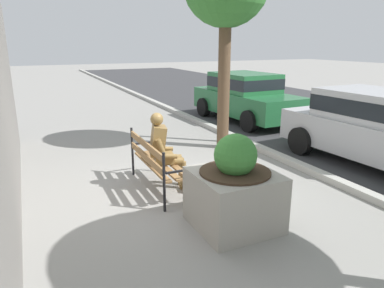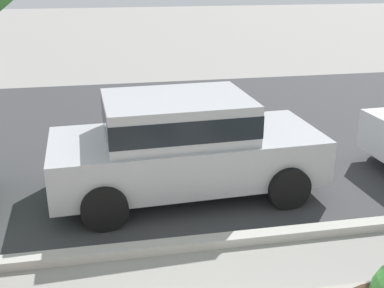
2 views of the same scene
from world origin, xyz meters
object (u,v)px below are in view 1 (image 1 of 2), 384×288
park_bench (155,160)px  bronze_statue_seated (167,152)px  concrete_planter (234,191)px  parked_car_silver (378,126)px  lamp_post (228,41)px  parked_car_green (245,95)px

park_bench → bronze_statue_seated: size_ratio=1.32×
concrete_planter → bronze_statue_seated: bearing=-168.1°
parked_car_silver → lamp_post: (-2.92, -1.94, 1.71)m
concrete_planter → lamp_post: 4.93m
park_bench → lamp_post: bearing=129.4°
concrete_planter → parked_car_silver: 4.24m
parked_car_green → lamp_post: bearing=-43.3°
park_bench → lamp_post: lamp_post is taller
parked_car_green → lamp_post: 3.31m
park_bench → concrete_planter: 1.79m
concrete_planter → parked_car_silver: size_ratio=0.32×
lamp_post → park_bench: bearing=-50.6°
concrete_planter → parked_car_green: size_ratio=0.32×
parked_car_green → lamp_post: lamp_post is taller
parked_car_green → parked_car_silver: size_ratio=1.00×
park_bench → concrete_planter: bearing=18.2°
lamp_post → parked_car_green: bearing=136.7°
park_bench → parked_car_green: bearing=132.6°
bronze_statue_seated → parked_car_green: 6.21m
bronze_statue_seated → concrete_planter: bronze_statue_seated is taller
concrete_planter → parked_car_green: 7.27m
bronze_statue_seated → concrete_planter: bearing=11.9°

